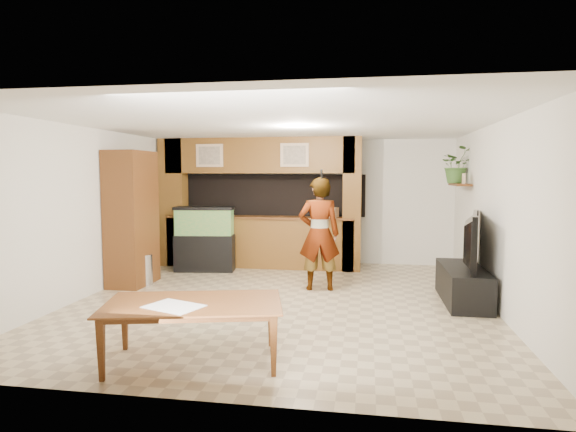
% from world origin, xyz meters
% --- Properties ---
extents(floor, '(6.50, 6.50, 0.00)m').
position_xyz_m(floor, '(0.00, 0.00, 0.00)').
color(floor, tan).
rests_on(floor, ground).
extents(ceiling, '(6.50, 6.50, 0.00)m').
position_xyz_m(ceiling, '(0.00, 0.00, 2.60)').
color(ceiling, white).
rests_on(ceiling, wall_back).
extents(wall_back, '(6.00, 0.00, 6.00)m').
position_xyz_m(wall_back, '(0.00, 3.25, 1.30)').
color(wall_back, silver).
rests_on(wall_back, floor).
extents(wall_left, '(0.00, 6.50, 6.50)m').
position_xyz_m(wall_left, '(-3.00, 0.00, 1.30)').
color(wall_left, silver).
rests_on(wall_left, floor).
extents(wall_right, '(0.00, 6.50, 6.50)m').
position_xyz_m(wall_right, '(3.00, 0.00, 1.30)').
color(wall_right, silver).
rests_on(wall_right, floor).
extents(partition, '(4.20, 0.99, 2.60)m').
position_xyz_m(partition, '(-0.95, 2.64, 1.31)').
color(partition, brown).
rests_on(partition, floor).
extents(wall_clock, '(0.05, 0.25, 0.25)m').
position_xyz_m(wall_clock, '(-2.97, 1.00, 1.90)').
color(wall_clock, black).
rests_on(wall_clock, wall_left).
extents(wall_shelf, '(0.25, 0.90, 0.04)m').
position_xyz_m(wall_shelf, '(2.85, 1.95, 1.70)').
color(wall_shelf, brown).
rests_on(wall_shelf, wall_right).
extents(pantry_cabinet, '(0.57, 0.93, 2.27)m').
position_xyz_m(pantry_cabinet, '(-2.70, 0.64, 1.14)').
color(pantry_cabinet, brown).
rests_on(pantry_cabinet, floor).
extents(trash_can, '(0.28, 0.28, 0.52)m').
position_xyz_m(trash_can, '(-2.50, 0.64, 0.26)').
color(trash_can, '#B2B2B7').
rests_on(trash_can, floor).
extents(aquarium, '(1.13, 0.43, 1.26)m').
position_xyz_m(aquarium, '(-1.87, 1.95, 0.61)').
color(aquarium, black).
rests_on(aquarium, floor).
extents(tv_stand, '(0.57, 1.56, 0.52)m').
position_xyz_m(tv_stand, '(2.65, 0.36, 0.26)').
color(tv_stand, black).
rests_on(tv_stand, floor).
extents(television, '(0.48, 1.40, 0.80)m').
position_xyz_m(television, '(2.65, 0.36, 0.92)').
color(television, black).
rests_on(television, tv_stand).
extents(photo_frame, '(0.04, 0.13, 0.18)m').
position_xyz_m(photo_frame, '(2.85, 1.61, 1.81)').
color(photo_frame, tan).
rests_on(photo_frame, wall_shelf).
extents(potted_plant, '(0.69, 0.63, 0.66)m').
position_xyz_m(potted_plant, '(2.82, 2.11, 2.05)').
color(potted_plant, '#365E25').
rests_on(potted_plant, wall_shelf).
extents(person, '(0.74, 0.55, 1.84)m').
position_xyz_m(person, '(0.48, 0.78, 0.92)').
color(person, olive).
rests_on(person, floor).
extents(microphone, '(0.04, 0.10, 0.16)m').
position_xyz_m(microphone, '(0.53, 0.62, 1.88)').
color(microphone, black).
rests_on(microphone, person).
extents(dining_table, '(1.92, 1.35, 0.61)m').
position_xyz_m(dining_table, '(-0.45, -2.49, 0.31)').
color(dining_table, brown).
rests_on(dining_table, floor).
extents(newspaper_a, '(0.62, 0.54, 0.01)m').
position_xyz_m(newspaper_a, '(-0.58, -2.64, 0.62)').
color(newspaper_a, silver).
rests_on(newspaper_a, dining_table).
extents(counter_box, '(0.34, 0.28, 0.19)m').
position_xyz_m(counter_box, '(0.53, 2.45, 1.14)').
color(counter_box, tan).
rests_on(counter_box, partition).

